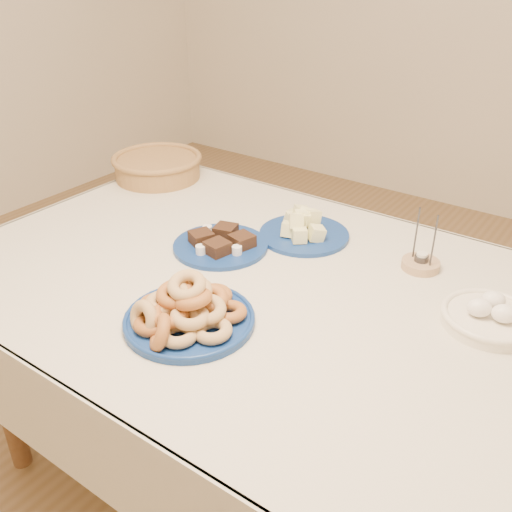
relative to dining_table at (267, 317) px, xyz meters
name	(u,v)px	position (x,y,z in m)	size (l,w,h in m)	color
ground	(265,482)	(0.00, 0.00, -0.64)	(5.00, 5.00, 0.00)	brown
dining_table	(267,317)	(0.00, 0.00, 0.00)	(1.71, 1.11, 0.75)	brown
donut_platter	(187,311)	(-0.04, -0.25, 0.14)	(0.39, 0.39, 0.14)	navy
melon_plate	(303,228)	(-0.06, 0.27, 0.13)	(0.34, 0.34, 0.09)	navy
brownie_plate	(221,244)	(-0.21, 0.07, 0.12)	(0.30, 0.30, 0.05)	navy
wicker_basket	(157,166)	(-0.74, 0.37, 0.15)	(0.34, 0.34, 0.09)	brown
candle_holder	(421,263)	(0.29, 0.30, 0.12)	(0.13, 0.13, 0.17)	#A6815C
egg_bowl	(490,317)	(0.51, 0.14, 0.13)	(0.28, 0.28, 0.07)	#EEE5CE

